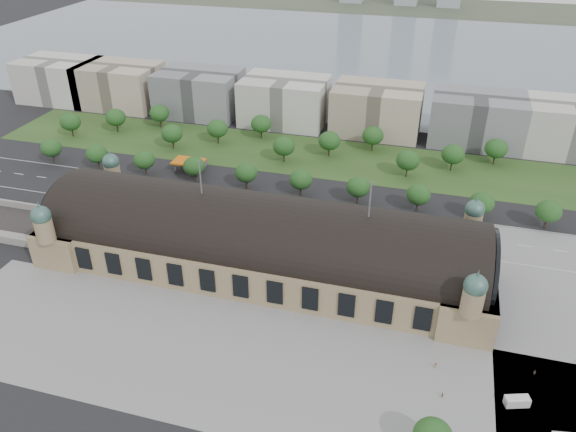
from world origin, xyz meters
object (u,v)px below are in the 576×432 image
(traffic_car_0, at_px, (68,188))
(van_east, at_px, (516,402))
(parked_car_1, at_px, (110,207))
(traffic_car_2, at_px, (128,190))
(parked_car_3, at_px, (167,212))
(bus_east, at_px, (365,233))
(traffic_car_6, at_px, (490,253))
(parked_car_6, at_px, (209,222))
(parked_car_2, at_px, (136,206))
(traffic_car_4, at_px, (262,213))
(bus_mid, at_px, (269,220))
(pedestrian_1, at_px, (442,395))
(pedestrian_0, at_px, (435,366))
(parked_car_5, at_px, (224,219))
(petrol_station, at_px, (194,162))
(parked_car_0, at_px, (98,203))
(parked_car_4, at_px, (159,213))
(pedestrian_2, at_px, (535,372))
(traffic_car_1, at_px, (112,176))
(traffic_car_5, at_px, (401,220))
(traffic_car_3, at_px, (265,198))
(bus_west, at_px, (243,217))

(traffic_car_0, bearing_deg, van_east, 62.56)
(parked_car_1, bearing_deg, traffic_car_2, 147.20)
(parked_car_3, distance_m, bus_east, 78.64)
(traffic_car_6, height_order, parked_car_6, traffic_car_6)
(parked_car_1, relative_size, parked_car_2, 1.17)
(traffic_car_0, height_order, traffic_car_4, traffic_car_4)
(parked_car_3, xyz_separation_m, bus_mid, (41.67, 2.70, 1.11))
(traffic_car_6, bearing_deg, pedestrian_1, -15.55)
(parked_car_1, height_order, bus_mid, bus_mid)
(pedestrian_0, bearing_deg, pedestrian_1, -54.74)
(parked_car_3, bearing_deg, bus_mid, 56.29)
(parked_car_2, bearing_deg, bus_east, 65.36)
(parked_car_5, bearing_deg, parked_car_6, -88.34)
(petrol_station, distance_m, parked_car_6, 50.96)
(petrol_station, distance_m, parked_car_0, 48.52)
(traffic_car_2, relative_size, parked_car_1, 0.79)
(parked_car_0, relative_size, van_east, 0.60)
(bus_east, distance_m, pedestrian_1, 76.42)
(traffic_car_0, relative_size, parked_car_4, 0.89)
(parked_car_1, relative_size, bus_east, 0.46)
(parked_car_6, xyz_separation_m, pedestrian_1, (90.29, -62.99, 0.06))
(pedestrian_0, xyz_separation_m, pedestrian_2, (25.60, 4.69, 0.08))
(traffic_car_4, relative_size, parked_car_3, 1.13)
(parked_car_4, bearing_deg, traffic_car_1, -155.58)
(traffic_car_1, bearing_deg, pedestrian_2, -115.91)
(parked_car_3, xyz_separation_m, pedestrian_1, (109.58, -65.95, 0.03))
(traffic_car_1, bearing_deg, petrol_station, -62.21)
(traffic_car_6, distance_m, parked_car_0, 153.30)
(parked_car_6, bearing_deg, parked_car_1, -126.35)
(traffic_car_5, distance_m, pedestrian_2, 82.05)
(petrol_station, distance_m, traffic_car_5, 99.45)
(traffic_car_3, bearing_deg, parked_car_5, 156.26)
(traffic_car_2, distance_m, traffic_car_6, 147.67)
(parked_car_3, bearing_deg, pedestrian_2, 31.45)
(traffic_car_4, height_order, parked_car_6, traffic_car_4)
(traffic_car_5, bearing_deg, parked_car_1, 105.55)
(traffic_car_6, bearing_deg, pedestrian_2, 5.47)
(bus_west, height_order, pedestrian_2, bus_west)
(traffic_car_5, distance_m, van_east, 90.22)
(traffic_car_1, bearing_deg, parked_car_0, -163.95)
(parked_car_6, bearing_deg, parked_car_3, -135.53)
(traffic_car_6, xyz_separation_m, parked_car_2, (-137.33, -3.36, -0.04))
(parked_car_4, bearing_deg, traffic_car_4, 74.58)
(parked_car_0, relative_size, bus_west, 0.32)
(traffic_car_0, bearing_deg, traffic_car_3, 93.62)
(traffic_car_2, height_order, pedestrian_2, pedestrian_2)
(traffic_car_4, bearing_deg, bus_west, -38.09)
(traffic_car_6, bearing_deg, traffic_car_0, -95.69)
(traffic_car_1, xyz_separation_m, traffic_car_6, (161.18, -18.31, 0.07))
(traffic_car_4, height_order, traffic_car_6, traffic_car_4)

